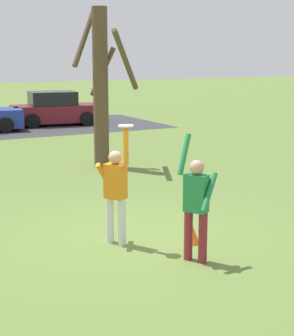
{
  "coord_description": "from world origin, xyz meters",
  "views": [
    {
      "loc": [
        -4.08,
        -8.45,
        3.23
      ],
      "look_at": [
        0.12,
        -0.56,
        1.39
      ],
      "focal_mm": 58.46,
      "sensor_mm": 36.0,
      "label": 1
    }
  ],
  "objects": [
    {
      "name": "parked_car_maroon",
      "position": [
        4.26,
        16.52,
        0.73
      ],
      "size": [
        4.28,
        2.41,
        1.59
      ],
      "rotation": [
        0.0,
        0.0,
        -0.12
      ],
      "color": "maroon",
      "rests_on": "ground_plane"
    },
    {
      "name": "frisbee_disc",
      "position": [
        -0.16,
        -0.32,
        2.09
      ],
      "size": [
        0.26,
        0.26,
        0.02
      ],
      "primitive_type": "cylinder",
      "color": "white",
      "rests_on": "person_catcher"
    },
    {
      "name": "bare_tree_tall",
      "position": [
        2.27,
        6.32,
        2.43
      ],
      "size": [
        2.03,
        2.04,
        4.64
      ],
      "color": "brown",
      "rests_on": "ground_plane"
    },
    {
      "name": "ground_plane",
      "position": [
        0.0,
        0.0,
        0.0
      ],
      "size": [
        120.0,
        120.0,
        0.0
      ],
      "primitive_type": "plane",
      "color": "olive"
    },
    {
      "name": "person_catcher",
      "position": [
        -0.27,
        -0.12,
        0.98
      ],
      "size": [
        0.52,
        0.59,
        2.08
      ],
      "rotation": [
        0.0,
        0.0,
        -1.06
      ],
      "color": "silver",
      "rests_on": "ground_plane"
    },
    {
      "name": "field_cone_orange",
      "position": [
        0.91,
        -0.77,
        0.16
      ],
      "size": [
        0.26,
        0.26,
        0.32
      ],
      "primitive_type": "cone",
      "color": "orange",
      "rests_on": "ground_plane"
    },
    {
      "name": "person_defender",
      "position": [
        0.5,
        -1.48,
        0.98
      ],
      "size": [
        0.61,
        0.66,
        2.04
      ],
      "rotation": [
        0.0,
        0.0,
        2.09
      ],
      "color": "maroon",
      "rests_on": "ground_plane"
    }
  ]
}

